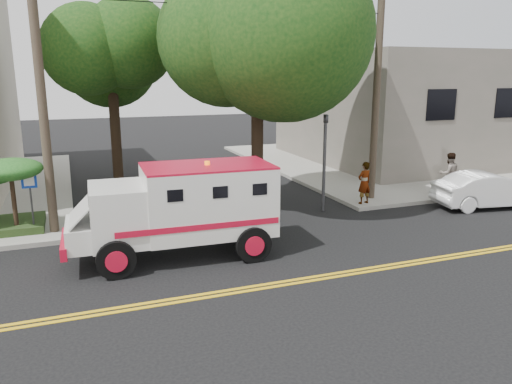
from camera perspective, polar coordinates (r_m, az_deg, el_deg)
name	(u,v)px	position (r m, az deg, el deg)	size (l,w,h in m)	color
ground	(294,282)	(12.61, 4.38, -10.21)	(100.00, 100.00, 0.00)	black
sidewalk_ne	(405,160)	(30.64, 16.70, 3.53)	(17.00, 17.00, 0.15)	gray
building_right	(425,106)	(31.61, 18.72, 9.30)	(14.00, 12.00, 6.00)	#636055
utility_pole_left	(41,92)	(16.46, -23.35, 10.45)	(0.28, 0.28, 9.00)	#382D23
utility_pole_right	(377,88)	(20.10, 13.63, 11.51)	(0.28, 0.28, 9.00)	#382D23
tree_main	(272,8)	(18.15, 1.89, 20.24)	(6.08, 5.70, 9.85)	black
tree_left	(119,56)	(22.35, -15.38, 14.72)	(4.48, 4.20, 7.70)	black
tree_right	(320,54)	(29.64, 7.30, 15.36)	(4.80, 4.50, 8.20)	black
traffic_signal	(325,152)	(18.49, 7.85, 4.53)	(0.15, 0.18, 3.60)	#3F3F42
accessibility_sign	(31,194)	(17.06, -24.37, -0.25)	(0.45, 0.10, 2.02)	#3F3F42
armored_truck	(182,206)	(13.93, -8.44, -1.59)	(5.76, 2.49, 2.59)	silver
parked_sedan	(488,190)	(21.08, 25.01, 0.21)	(1.45, 4.16, 1.37)	silver
pedestrian_a	(364,183)	(19.50, 12.27, 1.04)	(0.59, 0.39, 1.63)	gray
pedestrian_b	(449,174)	(21.92, 21.17, 1.95)	(0.85, 0.66, 1.75)	gray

